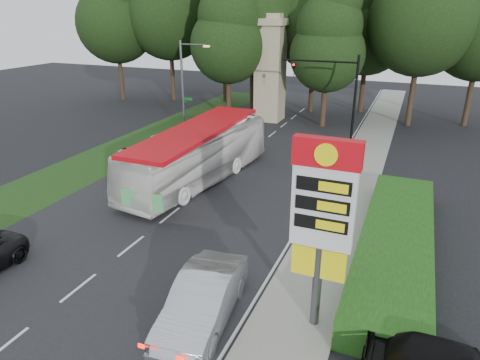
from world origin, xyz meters
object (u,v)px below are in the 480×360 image
at_px(streetlight_signs, 185,84).
at_px(transit_bus, 198,155).
at_px(traffic_signal_mast, 339,87).
at_px(monument, 270,68).
at_px(gas_station_pylon, 323,212).
at_px(sedan_silver, 203,300).

relative_size(streetlight_signs, transit_bus, 0.63).
height_order(traffic_signal_mast, transit_bus, traffic_signal_mast).
bearing_deg(monument, gas_station_pylon, -68.20).
bearing_deg(monument, streetlight_signs, -121.97).
distance_m(traffic_signal_mast, monument, 9.76).
bearing_deg(monument, sedan_silver, -75.64).
bearing_deg(transit_bus, traffic_signal_mast, 68.15).
bearing_deg(gas_station_pylon, sedan_silver, -160.77).
distance_m(transit_bus, sedan_silver, 13.46).
bearing_deg(sedan_silver, monument, 97.73).
xyz_separation_m(monument, sedan_silver, (7.50, -29.30, -4.21)).
relative_size(traffic_signal_mast, transit_bus, 0.57).
height_order(gas_station_pylon, sedan_silver, gas_station_pylon).
distance_m(gas_station_pylon, monument, 30.17).
bearing_deg(traffic_signal_mast, streetlight_signs, -171.08).
bearing_deg(gas_station_pylon, transit_bus, 133.66).
bearing_deg(streetlight_signs, traffic_signal_mast, 8.92).
relative_size(transit_bus, sedan_silver, 2.35).
distance_m(gas_station_pylon, sedan_silver, 5.29).
height_order(gas_station_pylon, transit_bus, gas_station_pylon).
relative_size(traffic_signal_mast, streetlight_signs, 0.90).
relative_size(gas_station_pylon, traffic_signal_mast, 0.95).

